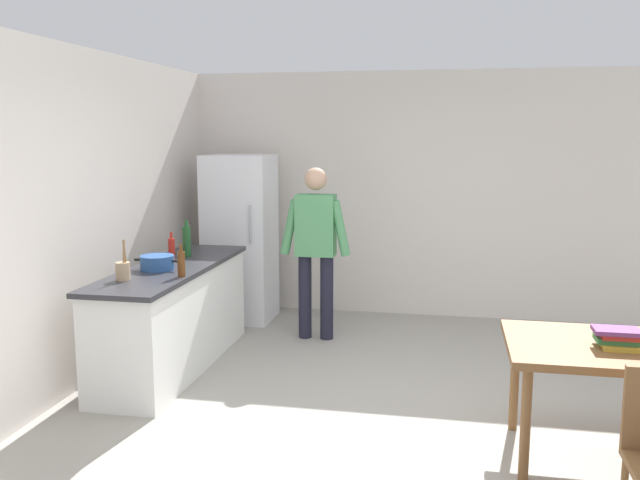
{
  "coord_description": "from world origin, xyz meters",
  "views": [
    {
      "loc": [
        0.33,
        -4.48,
        2.01
      ],
      "look_at": [
        -0.77,
        1.17,
        1.1
      ],
      "focal_mm": 37.52,
      "sensor_mm": 36.0,
      "label": 1
    }
  ],
  "objects_px": {
    "bottle_sauce_red": "(172,248)",
    "book_stack": "(619,338)",
    "utensil_jar": "(123,270)",
    "bottle_beer_brown": "(181,263)",
    "refrigerator": "(240,238)",
    "dining_table": "(624,357)",
    "bottle_wine_green": "(187,241)",
    "person": "(316,241)",
    "cooking_pot": "(157,263)"
  },
  "relations": [
    {
      "from": "bottle_sauce_red",
      "to": "book_stack",
      "type": "xyz_separation_m",
      "value": [
        3.49,
        -1.49,
        -0.19
      ]
    },
    {
      "from": "utensil_jar",
      "to": "bottle_beer_brown",
      "type": "relative_size",
      "value": 1.23
    },
    {
      "from": "refrigerator",
      "to": "utensil_jar",
      "type": "relative_size",
      "value": 5.62
    },
    {
      "from": "dining_table",
      "to": "bottle_sauce_red",
      "type": "xyz_separation_m",
      "value": [
        -3.54,
        1.43,
        0.32
      ]
    },
    {
      "from": "dining_table",
      "to": "book_stack",
      "type": "bearing_deg",
      "value": -133.64
    },
    {
      "from": "bottle_wine_green",
      "to": "bottle_beer_brown",
      "type": "relative_size",
      "value": 1.31
    },
    {
      "from": "person",
      "to": "bottle_beer_brown",
      "type": "bearing_deg",
      "value": -118.66
    },
    {
      "from": "person",
      "to": "book_stack",
      "type": "height_order",
      "value": "person"
    },
    {
      "from": "cooking_pot",
      "to": "bottle_sauce_red",
      "type": "distance_m",
      "value": 0.52
    },
    {
      "from": "bottle_wine_green",
      "to": "refrigerator",
      "type": "bearing_deg",
      "value": 82.72
    },
    {
      "from": "bottle_wine_green",
      "to": "book_stack",
      "type": "height_order",
      "value": "bottle_wine_green"
    },
    {
      "from": "utensil_jar",
      "to": "bottle_wine_green",
      "type": "relative_size",
      "value": 0.94
    },
    {
      "from": "book_stack",
      "to": "bottle_sauce_red",
      "type": "bearing_deg",
      "value": 156.9
    },
    {
      "from": "bottle_wine_green",
      "to": "book_stack",
      "type": "distance_m",
      "value": 3.76
    },
    {
      "from": "cooking_pot",
      "to": "bottle_wine_green",
      "type": "bearing_deg",
      "value": 89.85
    },
    {
      "from": "utensil_jar",
      "to": "cooking_pot",
      "type": "bearing_deg",
      "value": 78.87
    },
    {
      "from": "utensil_jar",
      "to": "bottle_sauce_red",
      "type": "bearing_deg",
      "value": 90.58
    },
    {
      "from": "bottle_sauce_red",
      "to": "cooking_pot",
      "type": "bearing_deg",
      "value": -79.57
    },
    {
      "from": "bottle_sauce_red",
      "to": "bottle_beer_brown",
      "type": "distance_m",
      "value": 0.83
    },
    {
      "from": "dining_table",
      "to": "cooking_pot",
      "type": "relative_size",
      "value": 3.5
    },
    {
      "from": "refrigerator",
      "to": "person",
      "type": "relative_size",
      "value": 1.06
    },
    {
      "from": "book_stack",
      "to": "person",
      "type": "bearing_deg",
      "value": 136.17
    },
    {
      "from": "refrigerator",
      "to": "bottle_beer_brown",
      "type": "distance_m",
      "value": 2.01
    },
    {
      "from": "person",
      "to": "book_stack",
      "type": "xyz_separation_m",
      "value": [
        2.3,
        -2.2,
        -0.17
      ]
    },
    {
      "from": "person",
      "to": "utensil_jar",
      "type": "distance_m",
      "value": 2.04
    },
    {
      "from": "person",
      "to": "bottle_beer_brown",
      "type": "height_order",
      "value": "person"
    },
    {
      "from": "refrigerator",
      "to": "person",
      "type": "distance_m",
      "value": 1.1
    },
    {
      "from": "dining_table",
      "to": "bottle_sauce_red",
      "type": "height_order",
      "value": "bottle_sauce_red"
    },
    {
      "from": "person",
      "to": "utensil_jar",
      "type": "height_order",
      "value": "person"
    },
    {
      "from": "refrigerator",
      "to": "utensil_jar",
      "type": "height_order",
      "value": "refrigerator"
    },
    {
      "from": "person",
      "to": "bottle_beer_brown",
      "type": "xyz_separation_m",
      "value": [
        -0.79,
        -1.45,
        0.03
      ]
    },
    {
      "from": "cooking_pot",
      "to": "bottle_wine_green",
      "type": "height_order",
      "value": "bottle_wine_green"
    },
    {
      "from": "dining_table",
      "to": "bottle_wine_green",
      "type": "relative_size",
      "value": 4.12
    },
    {
      "from": "utensil_jar",
      "to": "dining_table",
      "type": "bearing_deg",
      "value": -7.82
    },
    {
      "from": "refrigerator",
      "to": "bottle_sauce_red",
      "type": "bearing_deg",
      "value": -100.8
    },
    {
      "from": "refrigerator",
      "to": "bottle_beer_brown",
      "type": "height_order",
      "value": "refrigerator"
    },
    {
      "from": "bottle_sauce_red",
      "to": "book_stack",
      "type": "relative_size",
      "value": 0.87
    },
    {
      "from": "bottle_wine_green",
      "to": "bottle_sauce_red",
      "type": "xyz_separation_m",
      "value": [
        -0.1,
        -0.13,
        -0.05
      ]
    },
    {
      "from": "person",
      "to": "dining_table",
      "type": "distance_m",
      "value": 3.2
    },
    {
      "from": "utensil_jar",
      "to": "bottle_wine_green",
      "type": "xyz_separation_m",
      "value": [
        0.09,
        1.07,
        0.07
      ]
    },
    {
      "from": "bottle_sauce_red",
      "to": "refrigerator",
      "type": "bearing_deg",
      "value": 79.2
    },
    {
      "from": "person",
      "to": "bottle_sauce_red",
      "type": "distance_m",
      "value": 1.39
    },
    {
      "from": "bottle_wine_green",
      "to": "dining_table",
      "type": "bearing_deg",
      "value": -24.31
    },
    {
      "from": "person",
      "to": "book_stack",
      "type": "bearing_deg",
      "value": -43.83
    },
    {
      "from": "dining_table",
      "to": "bottle_beer_brown",
      "type": "height_order",
      "value": "bottle_beer_brown"
    },
    {
      "from": "person",
      "to": "bottle_wine_green",
      "type": "relative_size",
      "value": 5.0
    },
    {
      "from": "dining_table",
      "to": "bottle_wine_green",
      "type": "bearing_deg",
      "value": 155.69
    },
    {
      "from": "refrigerator",
      "to": "utensil_jar",
      "type": "bearing_deg",
      "value": -96.0
    },
    {
      "from": "cooking_pot",
      "to": "bottle_sauce_red",
      "type": "bearing_deg",
      "value": 100.43
    },
    {
      "from": "cooking_pot",
      "to": "dining_table",
      "type": "bearing_deg",
      "value": -14.89
    }
  ]
}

